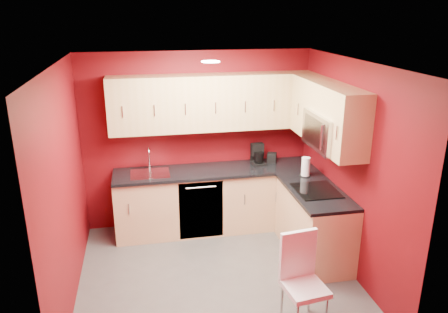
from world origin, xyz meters
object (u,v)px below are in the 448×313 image
object	(u,v)px
sink	(150,171)
coffee_maker	(259,154)
paper_towel	(306,167)
microwave	(330,131)
napkin_holder	(272,158)
dining_chair	(305,283)

from	to	relation	value
sink	coffee_maker	bearing A→B (deg)	2.71
sink	paper_towel	world-z (taller)	sink
microwave	sink	xyz separation A→B (m)	(-2.09, 1.00, -0.72)
napkin_holder	paper_towel	xyz separation A→B (m)	(0.27, -0.62, 0.06)
napkin_holder	paper_towel	distance (m)	0.68
coffee_maker	dining_chair	bearing A→B (deg)	-99.64
coffee_maker	napkin_holder	bearing A→B (deg)	6.45
napkin_holder	microwave	bearing A→B (deg)	-73.17
paper_towel	dining_chair	xyz separation A→B (m)	(-0.63, -1.70, -0.56)
microwave	dining_chair	distance (m)	1.82
napkin_holder	paper_towel	world-z (taller)	paper_towel
coffee_maker	paper_towel	distance (m)	0.75
coffee_maker	napkin_holder	xyz separation A→B (m)	(0.21, 0.05, -0.08)
coffee_maker	dining_chair	distance (m)	2.35
paper_towel	sink	bearing A→B (deg)	166.11
sink	dining_chair	world-z (taller)	sink
napkin_holder	dining_chair	xyz separation A→B (m)	(-0.35, -2.32, -0.50)
sink	dining_chair	xyz separation A→B (m)	(1.40, -2.20, -0.46)
sink	paper_towel	xyz separation A→B (m)	(2.03, -0.50, 0.10)
coffee_maker	sink	bearing A→B (deg)	176.64
dining_chair	sink	bearing A→B (deg)	115.16
microwave	napkin_holder	xyz separation A→B (m)	(-0.34, 1.12, -0.68)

